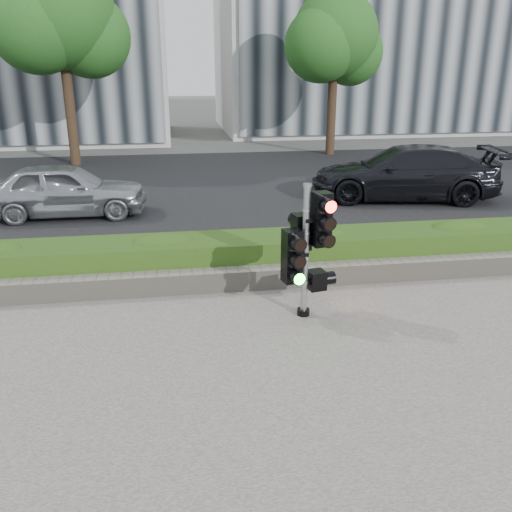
# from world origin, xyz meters

# --- Properties ---
(ground) EXTENTS (120.00, 120.00, 0.00)m
(ground) POSITION_xyz_m (0.00, 0.00, 0.00)
(ground) COLOR #51514C
(ground) RESTS_ON ground
(sidewalk) EXTENTS (16.00, 11.00, 0.03)m
(sidewalk) POSITION_xyz_m (0.00, -2.50, 0.01)
(sidewalk) COLOR #9E9389
(sidewalk) RESTS_ON ground
(road) EXTENTS (60.00, 13.00, 0.02)m
(road) POSITION_xyz_m (0.00, 10.00, 0.01)
(road) COLOR black
(road) RESTS_ON ground
(curb) EXTENTS (60.00, 0.25, 0.12)m
(curb) POSITION_xyz_m (0.00, 3.15, 0.06)
(curb) COLOR gray
(curb) RESTS_ON ground
(stone_wall) EXTENTS (12.00, 0.32, 0.34)m
(stone_wall) POSITION_xyz_m (0.00, 1.90, 0.20)
(stone_wall) COLOR gray
(stone_wall) RESTS_ON sidewalk
(hedge) EXTENTS (12.00, 1.00, 0.68)m
(hedge) POSITION_xyz_m (0.00, 2.55, 0.37)
(hedge) COLOR #538127
(hedge) RESTS_ON sidewalk
(building_right) EXTENTS (18.00, 10.00, 12.00)m
(building_right) POSITION_xyz_m (11.00, 25.00, 6.00)
(building_right) COLOR #B7B7B2
(building_right) RESTS_ON ground
(tree_left) EXTENTS (4.61, 4.03, 7.34)m
(tree_left) POSITION_xyz_m (-4.52, 14.56, 5.04)
(tree_left) COLOR black
(tree_left) RESTS_ON ground
(tree_right) EXTENTS (4.10, 3.58, 6.53)m
(tree_right) POSITION_xyz_m (5.48, 15.55, 4.48)
(tree_right) COLOR black
(tree_right) RESTS_ON ground
(traffic_signal) EXTENTS (0.71, 0.57, 1.98)m
(traffic_signal) POSITION_xyz_m (0.85, 0.79, 1.12)
(traffic_signal) COLOR black
(traffic_signal) RESTS_ON sidewalk
(car_silver) EXTENTS (3.84, 1.55, 1.31)m
(car_silver) POSITION_xyz_m (-3.58, 7.08, 0.67)
(car_silver) COLOR #A9ACB0
(car_silver) RESTS_ON road
(car_dark) EXTENTS (5.30, 2.99, 1.45)m
(car_dark) POSITION_xyz_m (5.26, 7.54, 0.75)
(car_dark) COLOR black
(car_dark) RESTS_ON road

